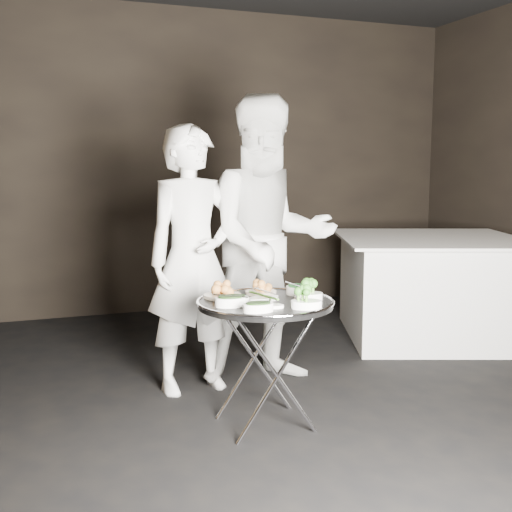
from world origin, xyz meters
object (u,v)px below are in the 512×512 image
object	(u,v)px
waiter_left	(193,260)
waiter_right	(269,240)
tray_stand	(265,358)
serving_tray	(265,303)
dining_table	(429,287)

from	to	relation	value
waiter_left	waiter_right	size ratio (longest dim) A/B	0.89
tray_stand	waiter_right	distance (m)	0.98
serving_tray	dining_table	world-z (taller)	dining_table
dining_table	waiter_right	bearing A→B (deg)	-161.46
waiter_left	waiter_right	bearing A→B (deg)	-8.72
waiter_left	tray_stand	bearing A→B (deg)	-82.95
dining_table	tray_stand	bearing A→B (deg)	-146.90
serving_tray	dining_table	size ratio (longest dim) A/B	0.50
serving_tray	waiter_left	distance (m)	0.78
serving_tray	waiter_right	world-z (taller)	waiter_right
tray_stand	waiter_left	world-z (taller)	waiter_left
serving_tray	dining_table	distance (m)	2.40
dining_table	serving_tray	bearing A→B (deg)	-146.90
serving_tray	waiter_right	distance (m)	0.84
tray_stand	waiter_right	xyz separation A→B (m)	(0.31, 0.74, 0.57)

